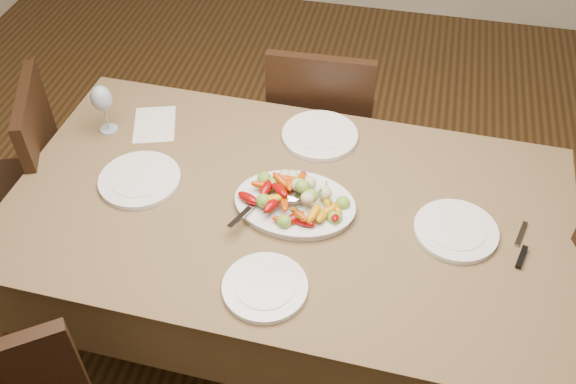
{
  "coord_description": "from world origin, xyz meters",
  "views": [
    {
      "loc": [
        0.32,
        -1.16,
        2.27
      ],
      "look_at": [
        -0.0,
        0.26,
        0.82
      ],
      "focal_mm": 40.0,
      "sensor_mm": 36.0,
      "label": 1
    }
  ],
  "objects_px": {
    "dining_table": "(288,277)",
    "wine_glass": "(104,108)",
    "chair_far": "(324,126)",
    "plate_far": "(320,136)",
    "serving_platter": "(295,205)",
    "plate_near": "(265,287)",
    "plate_right": "(456,231)",
    "chair_left": "(7,196)",
    "plate_left": "(140,180)"
  },
  "relations": [
    {
      "from": "wine_glass",
      "to": "plate_left",
      "type": "bearing_deg",
      "value": -47.38
    },
    {
      "from": "chair_left",
      "to": "plate_far",
      "type": "relative_size",
      "value": 3.43
    },
    {
      "from": "chair_far",
      "to": "plate_right",
      "type": "height_order",
      "value": "chair_far"
    },
    {
      "from": "plate_right",
      "to": "plate_far",
      "type": "relative_size",
      "value": 0.95
    },
    {
      "from": "chair_left",
      "to": "serving_platter",
      "type": "distance_m",
      "value": 1.22
    },
    {
      "from": "plate_far",
      "to": "wine_glass",
      "type": "relative_size",
      "value": 1.35
    },
    {
      "from": "wine_glass",
      "to": "chair_left",
      "type": "bearing_deg",
      "value": -159.16
    },
    {
      "from": "chair_left",
      "to": "wine_glass",
      "type": "height_order",
      "value": "wine_glass"
    },
    {
      "from": "plate_right",
      "to": "chair_far",
      "type": "bearing_deg",
      "value": 125.29
    },
    {
      "from": "chair_far",
      "to": "wine_glass",
      "type": "relative_size",
      "value": 4.64
    },
    {
      "from": "dining_table",
      "to": "serving_platter",
      "type": "xyz_separation_m",
      "value": [
        0.02,
        -0.01,
        0.39
      ]
    },
    {
      "from": "serving_platter",
      "to": "wine_glass",
      "type": "bearing_deg",
      "value": 162.31
    },
    {
      "from": "serving_platter",
      "to": "chair_far",
      "type": "bearing_deg",
      "value": 92.72
    },
    {
      "from": "serving_platter",
      "to": "plate_left",
      "type": "bearing_deg",
      "value": 179.4
    },
    {
      "from": "plate_near",
      "to": "wine_glass",
      "type": "distance_m",
      "value": 0.94
    },
    {
      "from": "plate_far",
      "to": "plate_near",
      "type": "relative_size",
      "value": 1.11
    },
    {
      "from": "chair_left",
      "to": "dining_table",
      "type": "bearing_deg",
      "value": 63.93
    },
    {
      "from": "dining_table",
      "to": "plate_far",
      "type": "distance_m",
      "value": 0.53
    },
    {
      "from": "chair_left",
      "to": "wine_glass",
      "type": "distance_m",
      "value": 0.59
    },
    {
      "from": "dining_table",
      "to": "plate_near",
      "type": "relative_size",
      "value": 7.38
    },
    {
      "from": "plate_left",
      "to": "wine_glass",
      "type": "distance_m",
      "value": 0.33
    },
    {
      "from": "chair_far",
      "to": "serving_platter",
      "type": "distance_m",
      "value": 0.84
    },
    {
      "from": "dining_table",
      "to": "wine_glass",
      "type": "height_order",
      "value": "wine_glass"
    },
    {
      "from": "serving_platter",
      "to": "plate_far",
      "type": "bearing_deg",
      "value": 87.88
    },
    {
      "from": "serving_platter",
      "to": "plate_right",
      "type": "bearing_deg",
      "value": 0.54
    },
    {
      "from": "dining_table",
      "to": "plate_right",
      "type": "xyz_separation_m",
      "value": [
        0.54,
        -0.0,
        0.39
      ]
    },
    {
      "from": "plate_far",
      "to": "plate_right",
      "type": "bearing_deg",
      "value": -35.97
    },
    {
      "from": "chair_left",
      "to": "plate_left",
      "type": "height_order",
      "value": "chair_left"
    },
    {
      "from": "serving_platter",
      "to": "plate_near",
      "type": "xyz_separation_m",
      "value": [
        -0.02,
        -0.34,
        -0.0
      ]
    },
    {
      "from": "chair_far",
      "to": "plate_near",
      "type": "height_order",
      "value": "chair_far"
    },
    {
      "from": "plate_left",
      "to": "plate_near",
      "type": "bearing_deg",
      "value": -33.27
    },
    {
      "from": "dining_table",
      "to": "plate_near",
      "type": "distance_m",
      "value": 0.52
    },
    {
      "from": "chair_far",
      "to": "plate_far",
      "type": "bearing_deg",
      "value": 94.94
    },
    {
      "from": "dining_table",
      "to": "chair_far",
      "type": "height_order",
      "value": "chair_far"
    },
    {
      "from": "plate_near",
      "to": "dining_table",
      "type": "bearing_deg",
      "value": 91.52
    },
    {
      "from": "dining_table",
      "to": "chair_far",
      "type": "bearing_deg",
      "value": 90.97
    },
    {
      "from": "chair_far",
      "to": "chair_left",
      "type": "bearing_deg",
      "value": 29.7
    },
    {
      "from": "chair_far",
      "to": "serving_platter",
      "type": "height_order",
      "value": "chair_far"
    },
    {
      "from": "plate_right",
      "to": "wine_glass",
      "type": "height_order",
      "value": "wine_glass"
    },
    {
      "from": "serving_platter",
      "to": "wine_glass",
      "type": "distance_m",
      "value": 0.8
    },
    {
      "from": "dining_table",
      "to": "chair_far",
      "type": "relative_size",
      "value": 1.94
    },
    {
      "from": "chair_left",
      "to": "serving_platter",
      "type": "bearing_deg",
      "value": 63.69
    },
    {
      "from": "plate_right",
      "to": "dining_table",
      "type": "bearing_deg",
      "value": 179.84
    },
    {
      "from": "plate_right",
      "to": "plate_left",
      "type": "bearing_deg",
      "value": 179.96
    },
    {
      "from": "dining_table",
      "to": "chair_left",
      "type": "relative_size",
      "value": 1.94
    },
    {
      "from": "plate_right",
      "to": "plate_near",
      "type": "height_order",
      "value": "same"
    },
    {
      "from": "plate_left",
      "to": "plate_near",
      "type": "distance_m",
      "value": 0.63
    },
    {
      "from": "chair_far",
      "to": "plate_far",
      "type": "relative_size",
      "value": 3.43
    },
    {
      "from": "dining_table",
      "to": "wine_glass",
      "type": "distance_m",
      "value": 0.91
    },
    {
      "from": "dining_table",
      "to": "serving_platter",
      "type": "relative_size",
      "value": 4.8
    }
  ]
}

